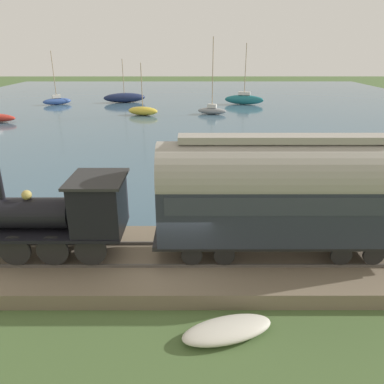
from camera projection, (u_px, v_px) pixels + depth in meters
The scene contains 13 objects.
ground_plane at pixel (177, 277), 13.97m from camera, with size 200.00×200.00×0.00m, color #476033.
harbor_water at pixel (188, 106), 54.45m from camera, with size 80.00×80.00×0.01m.
rail_embankment at pixel (177, 262), 14.46m from camera, with size 5.02×56.00×0.69m.
steam_locomotive at pixel (69, 212), 13.68m from camera, with size 2.28×5.51×3.44m.
passenger_coach at pixel (283, 191), 13.41m from camera, with size 2.30×9.32×4.55m.
sailboat_gray at pixel (212, 110), 47.27m from camera, with size 2.05×3.83×9.14m.
sailboat_navy at pixel (124, 98), 57.21m from camera, with size 3.07×6.50×6.34m.
sailboat_yellow at pixel (143, 111), 46.57m from camera, with size 2.44×4.10×6.22m.
sailboat_blue at pixel (57, 101), 55.06m from camera, with size 2.95×4.07×7.47m.
sailboat_teal at pixel (244, 99), 55.21m from camera, with size 2.43×5.78×8.49m.
rowboat_mid_harbor at pixel (324, 209), 19.45m from camera, with size 2.52×2.46×0.32m.
rowboat_off_pier at pixel (261, 209), 19.27m from camera, with size 1.57×2.45×0.44m.
beached_dinghy at pixel (227, 330), 11.07m from camera, with size 1.88×3.00×0.44m.
Camera 1 is at (-11.85, -0.56, 8.06)m, focal length 35.00 mm.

